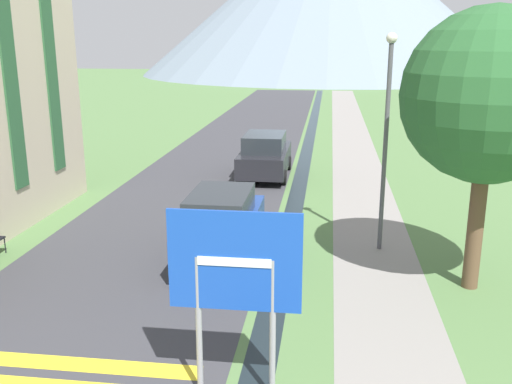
{
  "coord_description": "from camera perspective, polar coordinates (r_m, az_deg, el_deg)",
  "views": [
    {
      "loc": [
        2.27,
        -3.25,
        5.6
      ],
      "look_at": [
        0.57,
        10.0,
        1.97
      ],
      "focal_mm": 40.0,
      "sensor_mm": 36.0,
      "label": 1
    }
  ],
  "objects": [
    {
      "name": "parked_car_near",
      "position": [
        14.8,
        -3.45,
        -3.29
      ],
      "size": [
        1.84,
        4.19,
        1.82
      ],
      "color": "navy",
      "rests_on": "ground_plane"
    },
    {
      "name": "drainage_channel",
      "position": [
        33.73,
        5.43,
        5.59
      ],
      "size": [
        0.6,
        60.0,
        0.0
      ],
      "color": "black",
      "rests_on": "ground_plane"
    },
    {
      "name": "road_sign",
      "position": [
        8.78,
        -2.15,
        -8.46
      ],
      "size": [
        2.06,
        0.11,
        3.13
      ],
      "color": "gray",
      "rests_on": "ground_plane"
    },
    {
      "name": "parked_car_far",
      "position": [
        23.53,
        0.89,
        3.71
      ],
      "size": [
        1.97,
        4.29,
        1.82
      ],
      "color": "black",
      "rests_on": "ground_plane"
    },
    {
      "name": "streetlamp",
      "position": [
        15.23,
        12.92,
        6.35
      ],
      "size": [
        0.28,
        0.28,
        5.73
      ],
      "color": "#515156",
      "rests_on": "ground_plane"
    },
    {
      "name": "road",
      "position": [
        34.05,
        -0.84,
        5.75
      ],
      "size": [
        6.4,
        60.0,
        0.01
      ],
      "color": "#38383D",
      "rests_on": "ground_plane"
    },
    {
      "name": "ground_plane",
      "position": [
        24.02,
        1.7,
        1.72
      ],
      "size": [
        160.0,
        160.0,
        0.0
      ],
      "primitive_type": "plane",
      "color": "#517542"
    },
    {
      "name": "footpath",
      "position": [
        33.74,
        9.52,
        5.45
      ],
      "size": [
        2.2,
        60.0,
        0.01
      ],
      "color": "gray",
      "rests_on": "ground_plane"
    },
    {
      "name": "tree_by_path",
      "position": [
        13.23,
        22.3,
        8.82
      ],
      "size": [
        3.78,
        3.78,
        6.29
      ],
      "color": "brown",
      "rests_on": "ground_plane"
    }
  ]
}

